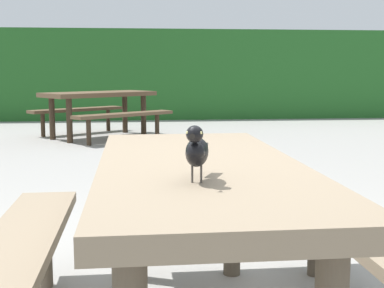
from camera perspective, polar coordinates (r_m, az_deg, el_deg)
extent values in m
cube|color=#235B23|center=(12.28, -4.38, 7.41)|extent=(28.00, 1.21, 1.98)
cube|color=#84725B|center=(2.05, 0.79, -2.84)|extent=(0.78, 1.81, 0.07)
cylinder|color=brown|center=(2.80, -6.51, -7.72)|extent=(0.09, 0.09, 0.67)
cylinder|color=brown|center=(2.85, 4.34, -7.42)|extent=(0.09, 0.09, 0.67)
cube|color=#84725B|center=(2.15, -18.39, -10.69)|extent=(0.29, 1.71, 0.05)
cylinder|color=brown|center=(2.82, -15.48, -10.83)|extent=(0.07, 0.07, 0.39)
cube|color=#84725B|center=(2.31, 18.50, -9.41)|extent=(0.29, 1.71, 0.05)
cylinder|color=brown|center=(2.94, 13.00, -9.95)|extent=(0.07, 0.07, 0.39)
ellipsoid|color=black|center=(1.65, 0.54, -0.87)|extent=(0.10, 0.16, 0.09)
ellipsoid|color=black|center=(1.61, 0.37, -0.85)|extent=(0.07, 0.08, 0.06)
sphere|color=black|center=(1.58, 0.28, 1.07)|extent=(0.05, 0.05, 0.05)
sphere|color=#EAE08C|center=(1.57, 0.94, 1.20)|extent=(0.01, 0.01, 0.01)
sphere|color=#EAE08C|center=(1.57, -0.47, 1.22)|extent=(0.01, 0.01, 0.01)
cone|color=black|center=(1.54, 0.10, 0.89)|extent=(0.02, 0.03, 0.02)
cube|color=black|center=(1.77, 1.00, -0.71)|extent=(0.06, 0.10, 0.04)
cylinder|color=#47423D|center=(1.65, 0.99, -3.25)|extent=(0.01, 0.01, 0.05)
cylinder|color=#47423D|center=(1.65, 0.02, -3.23)|extent=(0.01, 0.01, 0.05)
cube|color=brown|center=(8.78, -9.95, 5.28)|extent=(1.90, 1.69, 0.07)
cylinder|color=#382B1D|center=(8.99, -5.21, 3.07)|extent=(0.09, 0.09, 0.67)
cylinder|color=#382B1D|center=(9.42, -7.19, 3.25)|extent=(0.09, 0.09, 0.67)
cylinder|color=#382B1D|center=(8.21, -12.99, 2.44)|extent=(0.09, 0.09, 0.67)
cylinder|color=#382B1D|center=(8.68, -14.75, 2.66)|extent=(0.09, 0.09, 0.67)
cube|color=brown|center=(8.22, -7.24, 3.14)|extent=(1.54, 1.25, 0.05)
cylinder|color=#382B1D|center=(8.63, -3.76, 1.94)|extent=(0.07, 0.07, 0.39)
cylinder|color=#382B1D|center=(7.89, -11.00, 1.26)|extent=(0.07, 0.07, 0.39)
cube|color=brown|center=(9.39, -12.24, 3.61)|extent=(1.54, 1.25, 0.05)
cylinder|color=#382B1D|center=(9.75, -8.96, 2.55)|extent=(0.07, 0.07, 0.39)
cylinder|color=#382B1D|center=(9.10, -15.67, 1.98)|extent=(0.07, 0.07, 0.39)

